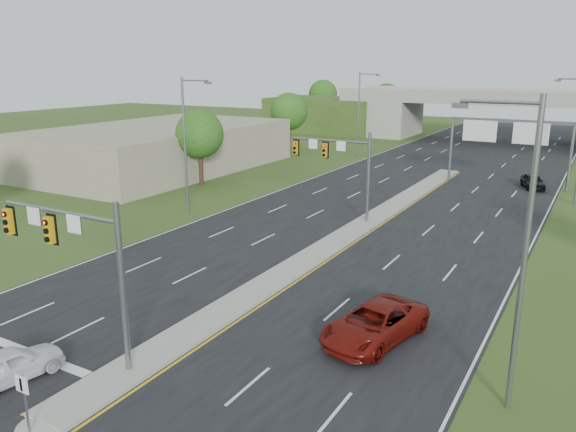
% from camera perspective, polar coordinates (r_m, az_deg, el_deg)
% --- Properties ---
extents(ground, '(240.00, 240.00, 0.00)m').
position_cam_1_polar(ground, '(24.08, -15.81, -15.01)').
color(ground, '#35491A').
rests_on(ground, ground).
extents(road, '(24.00, 160.00, 0.02)m').
position_cam_1_polar(road, '(52.89, 12.06, 1.84)').
color(road, black).
rests_on(road, ground).
extents(median, '(2.00, 54.00, 0.16)m').
position_cam_1_polar(median, '(41.94, 6.97, -1.27)').
color(median, gray).
rests_on(median, road).
extents(median_nose, '(2.00, 2.00, 0.16)m').
position_cam_1_polar(median_nose, '(21.90, -23.66, -18.76)').
color(median_nose, gray).
rests_on(median_nose, road).
extents(lane_markings, '(23.72, 160.00, 0.01)m').
position_cam_1_polar(lane_markings, '(47.48, 9.09, 0.50)').
color(lane_markings, gold).
rests_on(lane_markings, road).
extents(signal_mast_near, '(6.62, 0.60, 7.00)m').
position_cam_1_polar(signal_mast_near, '(23.72, -20.61, -3.37)').
color(signal_mast_near, slate).
rests_on(signal_mast_near, ground).
extents(signal_mast_far, '(6.62, 0.60, 7.00)m').
position_cam_1_polar(signal_mast_far, '(43.52, 5.40, 5.63)').
color(signal_mast_far, slate).
rests_on(signal_mast_far, ground).
extents(keep_right_sign, '(0.60, 0.13, 2.20)m').
position_cam_1_polar(keep_right_sign, '(20.93, -25.27, -16.07)').
color(keep_right_sign, slate).
rests_on(keep_right_sign, ground).
extents(sign_gantry, '(11.58, 0.44, 6.67)m').
position_cam_1_polar(sign_gantry, '(60.12, 21.44, 7.77)').
color(sign_gantry, slate).
rests_on(sign_gantry, ground).
extents(overpass, '(80.00, 14.00, 8.10)m').
position_cam_1_polar(overpass, '(95.80, 20.67, 9.20)').
color(overpass, gray).
rests_on(overpass, ground).
extents(lightpole_l_mid, '(2.85, 0.25, 11.00)m').
position_cam_1_polar(lightpole_l_mid, '(45.02, -10.26, 7.54)').
color(lightpole_l_mid, slate).
rests_on(lightpole_l_mid, ground).
extents(lightpole_l_far, '(2.85, 0.25, 11.00)m').
position_cam_1_polar(lightpole_l_far, '(75.13, 7.34, 10.61)').
color(lightpole_l_far, slate).
rests_on(lightpole_l_far, ground).
extents(lightpole_r_near, '(2.85, 0.25, 11.00)m').
position_cam_1_polar(lightpole_r_near, '(20.15, 22.46, -2.65)').
color(lightpole_r_near, slate).
rests_on(lightpole_r_near, ground).
extents(tree_l_near, '(4.80, 4.80, 7.60)m').
position_cam_1_polar(tree_l_near, '(57.02, -8.97, 8.22)').
color(tree_l_near, '#382316').
rests_on(tree_l_near, ground).
extents(tree_l_mid, '(5.20, 5.20, 8.12)m').
position_cam_1_polar(tree_l_mid, '(79.88, 0.10, 10.56)').
color(tree_l_mid, '#382316').
rests_on(tree_l_mid, ground).
extents(tree_back_a, '(6.00, 6.00, 8.85)m').
position_cam_1_polar(tree_back_a, '(120.81, 3.57, 12.24)').
color(tree_back_a, '#382316').
rests_on(tree_back_a, ground).
extents(tree_back_b, '(5.60, 5.60, 8.32)m').
position_cam_1_polar(tree_back_b, '(115.32, 9.95, 11.75)').
color(tree_back_b, '#382316').
rests_on(tree_back_b, ground).
extents(commercial_building, '(18.00, 30.00, 5.00)m').
position_cam_1_polar(commercial_building, '(67.60, -12.91, 6.79)').
color(commercial_building, gray).
rests_on(commercial_building, ground).
extents(car_white, '(2.29, 4.20, 1.35)m').
position_cam_1_polar(car_white, '(24.76, -26.36, -13.37)').
color(car_white, white).
rests_on(car_white, road).
extents(car_far_a, '(3.82, 6.20, 1.60)m').
position_cam_1_polar(car_far_a, '(25.47, 8.79, -10.74)').
color(car_far_a, '#67100A').
rests_on(car_far_a, road).
extents(car_far_c, '(3.04, 4.47, 1.41)m').
position_cam_1_polar(car_far_c, '(60.48, 23.62, 3.25)').
color(car_far_c, black).
rests_on(car_far_c, road).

